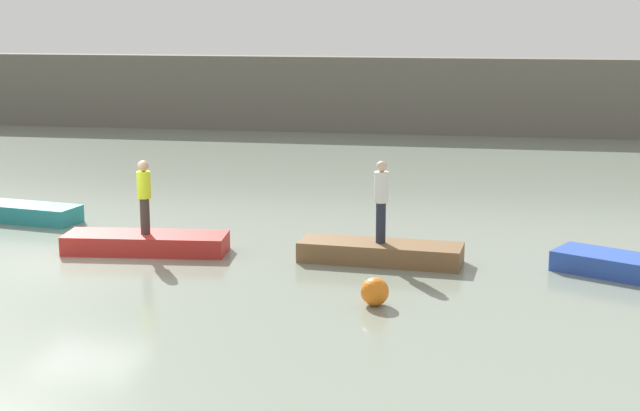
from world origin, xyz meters
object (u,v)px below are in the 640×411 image
object	(u,v)px
rowboat_blue	(636,268)
person_hiviz_shirt	(144,193)
mooring_buoy	(375,292)
rowboat_red	(146,243)
rowboat_teal	(15,212)
rowboat_brown	(380,252)
person_white_shirt	(381,197)

from	to	relation	value
rowboat_blue	person_hiviz_shirt	size ratio (longest dim) A/B	1.99
mooring_buoy	rowboat_red	bearing A→B (deg)	151.98
rowboat_teal	rowboat_brown	xyz separation A→B (m)	(10.20, -2.55, -0.00)
rowboat_red	rowboat_brown	xyz separation A→B (m)	(5.51, 0.10, 0.00)
rowboat_teal	rowboat_red	xyz separation A→B (m)	(4.70, -2.64, -0.01)
rowboat_teal	mooring_buoy	bearing A→B (deg)	-18.98
mooring_buoy	person_hiviz_shirt	bearing A→B (deg)	151.98
rowboat_brown	rowboat_blue	bearing A→B (deg)	0.94
person_white_shirt	rowboat_brown	bearing A→B (deg)	-172.87
rowboat_brown	mooring_buoy	distance (m)	3.18
person_white_shirt	rowboat_red	bearing A→B (deg)	-178.99
rowboat_teal	person_hiviz_shirt	bearing A→B (deg)	-19.73
rowboat_teal	person_hiviz_shirt	size ratio (longest dim) A/B	2.12
rowboat_blue	person_hiviz_shirt	xyz separation A→B (m)	(-10.99, 0.21, 1.21)
person_white_shirt	mooring_buoy	world-z (taller)	person_white_shirt
rowboat_teal	rowboat_blue	size ratio (longest dim) A/B	1.07
person_hiviz_shirt	mooring_buoy	world-z (taller)	person_hiviz_shirt
rowboat_blue	person_white_shirt	distance (m)	5.64
rowboat_teal	mooring_buoy	size ratio (longest dim) A/B	6.67
rowboat_brown	person_white_shirt	bearing A→B (deg)	11.29
person_hiviz_shirt	mooring_buoy	distance (m)	6.63
rowboat_brown	person_hiviz_shirt	bearing A→B (deg)	-174.82
rowboat_blue	person_white_shirt	size ratio (longest dim) A/B	1.86
person_white_shirt	person_hiviz_shirt	bearing A→B (deg)	-178.99
person_white_shirt	mooring_buoy	distance (m)	3.40
rowboat_teal	person_hiviz_shirt	world-z (taller)	person_hiviz_shirt
rowboat_red	rowboat_blue	size ratio (longest dim) A/B	1.10
rowboat_teal	rowboat_brown	size ratio (longest dim) A/B	1.01
rowboat_red	rowboat_blue	bearing A→B (deg)	-6.68
rowboat_blue	person_white_shirt	xyz separation A→B (m)	(-5.48, 0.31, 1.28)
rowboat_teal	person_white_shirt	size ratio (longest dim) A/B	1.98
rowboat_teal	rowboat_blue	bearing A→B (deg)	-0.67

